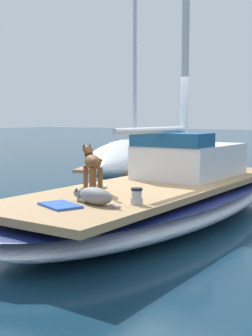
{
  "coord_description": "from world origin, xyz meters",
  "views": [
    {
      "loc": [
        3.89,
        -6.74,
        1.76
      ],
      "look_at": [
        0.0,
        -1.0,
        1.01
      ],
      "focal_mm": 49.59,
      "sensor_mm": 36.0,
      "label": 1
    }
  ],
  "objects_px": {
    "coiled_rope": "(97,186)",
    "moored_boat_port_side": "(131,156)",
    "dog_grey": "(94,196)",
    "deck_towel": "(60,205)",
    "dog_brown": "(92,163)",
    "deck_winch": "(137,197)",
    "sailboat_main": "(159,202)"
  },
  "relations": [
    {
      "from": "dog_grey",
      "to": "moored_boat_port_side",
      "type": "height_order",
      "value": "moored_boat_port_side"
    },
    {
      "from": "deck_towel",
      "to": "sailboat_main",
      "type": "bearing_deg",
      "value": 90.21
    },
    {
      "from": "deck_winch",
      "to": "deck_towel",
      "type": "bearing_deg",
      "value": -137.0
    },
    {
      "from": "deck_winch",
      "to": "moored_boat_port_side",
      "type": "xyz_separation_m",
      "value": [
        -4.78,
        7.06,
        -0.19
      ]
    },
    {
      "from": "dog_grey",
      "to": "deck_winch",
      "type": "height_order",
      "value": "dog_grey"
    },
    {
      "from": "dog_brown",
      "to": "coiled_rope",
      "type": "distance_m",
      "value": 0.53
    },
    {
      "from": "dog_grey",
      "to": "deck_towel",
      "type": "relative_size",
      "value": 1.67
    },
    {
      "from": "dog_brown",
      "to": "deck_towel",
      "type": "bearing_deg",
      "value": -70.52
    },
    {
      "from": "coiled_rope",
      "to": "deck_towel",
      "type": "distance_m",
      "value": 1.6
    },
    {
      "from": "moored_boat_port_side",
      "to": "sailboat_main",
      "type": "bearing_deg",
      "value": -52.25
    },
    {
      "from": "dog_brown",
      "to": "deck_winch",
      "type": "relative_size",
      "value": 3.79
    },
    {
      "from": "dog_brown",
      "to": "coiled_rope",
      "type": "bearing_deg",
      "value": 116.23
    },
    {
      "from": "moored_boat_port_side",
      "to": "deck_towel",
      "type": "bearing_deg",
      "value": -62.24
    },
    {
      "from": "sailboat_main",
      "to": "dog_grey",
      "type": "height_order",
      "value": "dog_grey"
    },
    {
      "from": "dog_brown",
      "to": "dog_grey",
      "type": "height_order",
      "value": "dog_brown"
    },
    {
      "from": "deck_towel",
      "to": "moored_boat_port_side",
      "type": "xyz_separation_m",
      "value": [
        -4.06,
        7.72,
        -0.11
      ]
    },
    {
      "from": "coiled_rope",
      "to": "moored_boat_port_side",
      "type": "relative_size",
      "value": 0.04
    },
    {
      "from": "sailboat_main",
      "to": "coiled_rope",
      "type": "bearing_deg",
      "value": -119.46
    },
    {
      "from": "deck_winch",
      "to": "sailboat_main",
      "type": "bearing_deg",
      "value": 111.61
    },
    {
      "from": "sailboat_main",
      "to": "deck_winch",
      "type": "height_order",
      "value": "deck_winch"
    },
    {
      "from": "coiled_rope",
      "to": "moored_boat_port_side",
      "type": "height_order",
      "value": "moored_boat_port_side"
    },
    {
      "from": "deck_towel",
      "to": "moored_boat_port_side",
      "type": "relative_size",
      "value": 0.07
    },
    {
      "from": "deck_towel",
      "to": "coiled_rope",
      "type": "bearing_deg",
      "value": 110.98
    },
    {
      "from": "moored_boat_port_side",
      "to": "deck_winch",
      "type": "bearing_deg",
      "value": -55.92
    },
    {
      "from": "dog_brown",
      "to": "deck_winch",
      "type": "bearing_deg",
      "value": -24.25
    },
    {
      "from": "deck_winch",
      "to": "moored_boat_port_side",
      "type": "height_order",
      "value": "moored_boat_port_side"
    },
    {
      "from": "dog_grey",
      "to": "coiled_rope",
      "type": "bearing_deg",
      "value": 126.25
    },
    {
      "from": "dog_grey",
      "to": "deck_towel",
      "type": "distance_m",
      "value": 0.46
    },
    {
      "from": "dog_brown",
      "to": "moored_boat_port_side",
      "type": "height_order",
      "value": "moored_boat_port_side"
    },
    {
      "from": "dog_grey",
      "to": "deck_towel",
      "type": "bearing_deg",
      "value": -123.94
    },
    {
      "from": "deck_towel",
      "to": "deck_winch",
      "type": "bearing_deg",
      "value": 43.0
    },
    {
      "from": "sailboat_main",
      "to": "coiled_rope",
      "type": "distance_m",
      "value": 1.19
    }
  ]
}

